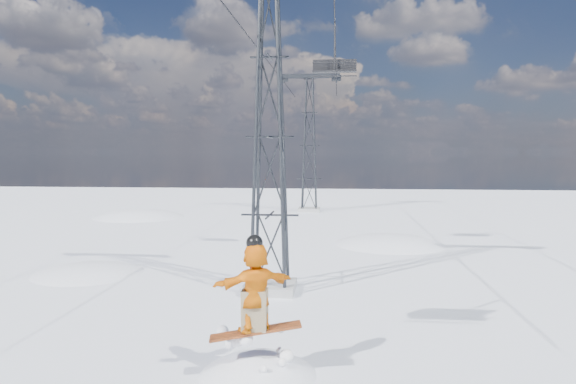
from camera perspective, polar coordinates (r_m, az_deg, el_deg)
name	(u,v)px	position (r m, az deg, el deg)	size (l,w,h in m)	color
snow_terrain	(211,380)	(35.26, -8.50, -19.99)	(39.00, 37.00, 22.00)	white
lift_tower_near	(270,138)	(18.04, -2.06, 6.03)	(5.20, 1.80, 11.43)	#999999
lift_tower_far	(309,146)	(42.95, 2.39, 5.10)	(5.20, 1.80, 11.43)	#999999
haul_cables	(296,48)	(30.06, 0.94, 15.73)	(4.46, 51.00, 0.06)	black
lift_chair_mid	(335,67)	(24.22, 5.19, 13.68)	(2.00, 0.58, 2.48)	black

